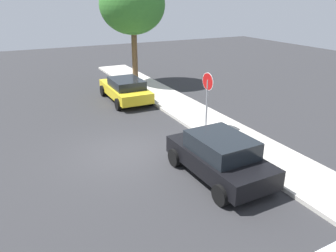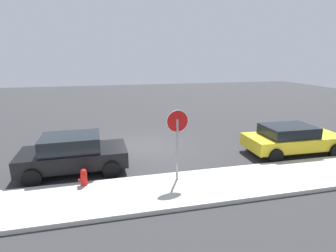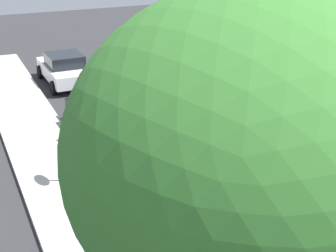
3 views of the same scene
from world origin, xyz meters
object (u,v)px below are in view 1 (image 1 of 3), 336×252
Objects in this scene: stop_sign at (207,92)px; parked_car_black at (220,156)px; street_tree_near_corner at (132,5)px; parked_car_yellow at (125,89)px; fire_hydrant at (246,152)px.

stop_sign is 4.18m from parked_car_black.
street_tree_near_corner is at bearing 170.81° from parked_car_black.
parked_car_yellow is (-5.91, -1.65, -1.11)m from stop_sign.
parked_car_yellow is 0.63× the size of street_tree_near_corner.
fire_hydrant is (-0.45, 1.50, -0.40)m from parked_car_black.
street_tree_near_corner is (-3.39, 1.91, 4.43)m from parked_car_yellow.
street_tree_near_corner reaches higher than fire_hydrant.
stop_sign is 6.23m from parked_car_yellow.
street_tree_near_corner reaches higher than stop_sign.
stop_sign is at bearing 153.13° from parked_car_black.
street_tree_near_corner is at bearing 150.61° from parked_car_yellow.
parked_car_yellow is 5.90m from street_tree_near_corner.
stop_sign is 0.66× the size of parked_car_black.
stop_sign reaches higher than parked_car_black.
parked_car_black is 0.90× the size of parked_car_yellow.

